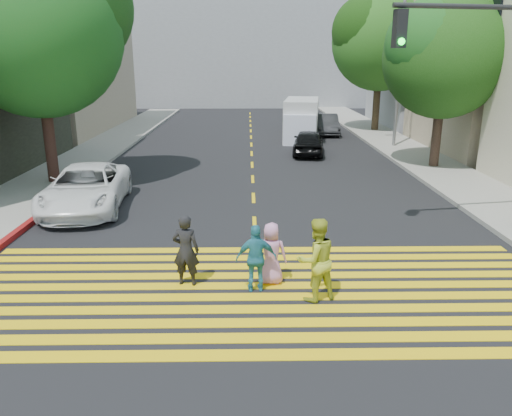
{
  "coord_description": "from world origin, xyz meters",
  "views": [
    {
      "loc": [
        -0.18,
        -8.7,
        4.89
      ],
      "look_at": [
        0.0,
        3.0,
        1.4
      ],
      "focal_mm": 35.0,
      "sensor_mm": 36.0,
      "label": 1
    }
  ],
  "objects_px": {
    "pedestrian_child": "(271,253)",
    "pedestrian_extra": "(256,258)",
    "white_sedan": "(86,188)",
    "traffic_signal": "(499,83)",
    "silver_car": "(298,120)",
    "pedestrian_woman": "(316,260)",
    "tree_left": "(38,22)",
    "dark_car_parked": "(327,124)",
    "pedestrian_man": "(186,250)",
    "white_van": "(301,121)",
    "tree_right_far": "(382,36)",
    "tree_right_near": "(446,50)",
    "dark_car_near": "(309,142)"
  },
  "relations": [
    {
      "from": "tree_right_near",
      "to": "pedestrian_woman",
      "type": "xyz_separation_m",
      "value": [
        -7.3,
        -13.15,
        -4.38
      ]
    },
    {
      "from": "silver_car",
      "to": "traffic_signal",
      "type": "height_order",
      "value": "traffic_signal"
    },
    {
      "from": "white_van",
      "to": "pedestrian_child",
      "type": "bearing_deg",
      "value": -89.4
    },
    {
      "from": "tree_right_near",
      "to": "pedestrian_woman",
      "type": "relative_size",
      "value": 4.34
    },
    {
      "from": "pedestrian_woman",
      "to": "pedestrian_extra",
      "type": "xyz_separation_m",
      "value": [
        -1.24,
        0.44,
        -0.14
      ]
    },
    {
      "from": "tree_left",
      "to": "dark_car_near",
      "type": "xyz_separation_m",
      "value": [
        11.06,
        6.42,
        -5.55
      ]
    },
    {
      "from": "dark_car_parked",
      "to": "pedestrian_man",
      "type": "bearing_deg",
      "value": -102.83
    },
    {
      "from": "pedestrian_woman",
      "to": "tree_left",
      "type": "bearing_deg",
      "value": -69.72
    },
    {
      "from": "pedestrian_man",
      "to": "dark_car_near",
      "type": "relative_size",
      "value": 0.42
    },
    {
      "from": "white_sedan",
      "to": "silver_car",
      "type": "xyz_separation_m",
      "value": [
        9.16,
        20.43,
        -0.09
      ]
    },
    {
      "from": "dark_car_parked",
      "to": "traffic_signal",
      "type": "distance_m",
      "value": 20.56
    },
    {
      "from": "pedestrian_child",
      "to": "traffic_signal",
      "type": "height_order",
      "value": "traffic_signal"
    },
    {
      "from": "tree_right_near",
      "to": "dark_car_parked",
      "type": "bearing_deg",
      "value": 106.78
    },
    {
      "from": "tree_left",
      "to": "tree_right_far",
      "type": "distance_m",
      "value": 22.74
    },
    {
      "from": "tree_right_near",
      "to": "dark_car_near",
      "type": "height_order",
      "value": "tree_right_near"
    },
    {
      "from": "dark_car_parked",
      "to": "white_van",
      "type": "bearing_deg",
      "value": -126.5
    },
    {
      "from": "white_van",
      "to": "pedestrian_man",
      "type": "bearing_deg",
      "value": -94.37
    },
    {
      "from": "pedestrian_child",
      "to": "white_van",
      "type": "distance_m",
      "value": 21.29
    },
    {
      "from": "pedestrian_man",
      "to": "traffic_signal",
      "type": "distance_m",
      "value": 9.48
    },
    {
      "from": "dark_car_near",
      "to": "white_van",
      "type": "relative_size",
      "value": 0.71
    },
    {
      "from": "pedestrian_child",
      "to": "silver_car",
      "type": "distance_m",
      "value": 26.57
    },
    {
      "from": "pedestrian_woman",
      "to": "pedestrian_man",
      "type": "bearing_deg",
      "value": -36.71
    },
    {
      "from": "tree_right_near",
      "to": "pedestrian_extra",
      "type": "distance_m",
      "value": 15.96
    },
    {
      "from": "tree_right_far",
      "to": "dark_car_parked",
      "type": "relative_size",
      "value": 2.32
    },
    {
      "from": "dark_car_near",
      "to": "traffic_signal",
      "type": "distance_m",
      "value": 13.63
    },
    {
      "from": "tree_left",
      "to": "tree_right_far",
      "type": "xyz_separation_m",
      "value": [
        16.85,
        15.27,
        0.18
      ]
    },
    {
      "from": "white_sedan",
      "to": "tree_right_far",
      "type": "bearing_deg",
      "value": 46.99
    },
    {
      "from": "pedestrian_extra",
      "to": "dark_car_near",
      "type": "relative_size",
      "value": 0.38
    },
    {
      "from": "tree_left",
      "to": "traffic_signal",
      "type": "bearing_deg",
      "value": -23.14
    },
    {
      "from": "white_sedan",
      "to": "pedestrian_woman",
      "type": "bearing_deg",
      "value": -50.01
    },
    {
      "from": "white_van",
      "to": "pedestrian_woman",
      "type": "bearing_deg",
      "value": -86.81
    },
    {
      "from": "pedestrian_child",
      "to": "pedestrian_extra",
      "type": "distance_m",
      "value": 0.52
    },
    {
      "from": "white_sedan",
      "to": "traffic_signal",
      "type": "distance_m",
      "value": 13.03
    },
    {
      "from": "pedestrian_man",
      "to": "tree_left",
      "type": "bearing_deg",
      "value": -47.48
    },
    {
      "from": "dark_car_near",
      "to": "traffic_signal",
      "type": "relative_size",
      "value": 0.6
    },
    {
      "from": "pedestrian_man",
      "to": "pedestrian_woman",
      "type": "relative_size",
      "value": 0.92
    },
    {
      "from": "pedestrian_extra",
      "to": "silver_car",
      "type": "bearing_deg",
      "value": -101.63
    },
    {
      "from": "pedestrian_man",
      "to": "pedestrian_child",
      "type": "bearing_deg",
      "value": -169.4
    },
    {
      "from": "pedestrian_child",
      "to": "tree_right_near",
      "type": "bearing_deg",
      "value": -117.47
    },
    {
      "from": "tree_right_near",
      "to": "dark_car_near",
      "type": "distance_m",
      "value": 8.03
    },
    {
      "from": "tree_left",
      "to": "tree_right_far",
      "type": "relative_size",
      "value": 0.97
    },
    {
      "from": "pedestrian_man",
      "to": "pedestrian_extra",
      "type": "relative_size",
      "value": 1.09
    },
    {
      "from": "tree_right_far",
      "to": "pedestrian_child",
      "type": "height_order",
      "value": "tree_right_far"
    },
    {
      "from": "silver_car",
      "to": "traffic_signal",
      "type": "distance_m",
      "value": 23.56
    },
    {
      "from": "silver_car",
      "to": "white_van",
      "type": "height_order",
      "value": "white_van"
    },
    {
      "from": "pedestrian_child",
      "to": "dark_car_near",
      "type": "relative_size",
      "value": 0.36
    },
    {
      "from": "pedestrian_extra",
      "to": "pedestrian_woman",
      "type": "bearing_deg",
      "value": 156.07
    },
    {
      "from": "pedestrian_man",
      "to": "tree_right_far",
      "type": "bearing_deg",
      "value": -104.03
    },
    {
      "from": "tree_left",
      "to": "white_sedan",
      "type": "relative_size",
      "value": 1.75
    },
    {
      "from": "dark_car_parked",
      "to": "traffic_signal",
      "type": "xyz_separation_m",
      "value": [
        1.43,
        -20.19,
        3.62
      ]
    }
  ]
}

